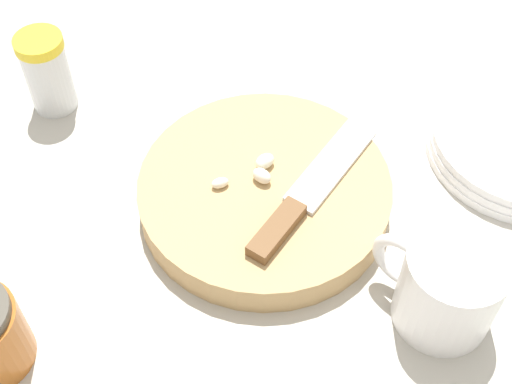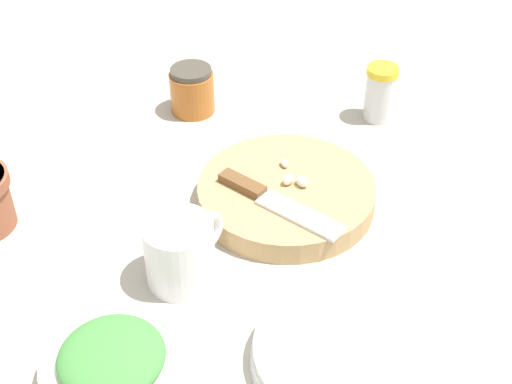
# 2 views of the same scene
# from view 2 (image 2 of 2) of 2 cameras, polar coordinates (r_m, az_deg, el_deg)

# --- Properties ---
(ground_plane) EXTENTS (5.00, 5.00, 0.00)m
(ground_plane) POSITION_cam_2_polar(r_m,az_deg,el_deg) (1.01, -2.35, -2.05)
(ground_plane) COLOR #B2ADA3
(cutting_board) EXTENTS (0.26, 0.26, 0.03)m
(cutting_board) POSITION_cam_2_polar(r_m,az_deg,el_deg) (1.03, 2.43, -0.18)
(cutting_board) COLOR tan
(cutting_board) RESTS_ON ground_plane
(chef_knife) EXTENTS (0.10, 0.20, 0.01)m
(chef_knife) POSITION_cam_2_polar(r_m,az_deg,el_deg) (0.98, 1.24, -0.61)
(chef_knife) COLOR brown
(chef_knife) RESTS_ON cutting_board
(garlic_cloves) EXTENTS (0.06, 0.06, 0.02)m
(garlic_cloves) POSITION_cam_2_polar(r_m,az_deg,el_deg) (1.02, 3.01, 1.19)
(garlic_cloves) COLOR white
(garlic_cloves) RESTS_ON cutting_board
(herb_bowl) EXTENTS (0.16, 0.16, 0.06)m
(herb_bowl) POSITION_cam_2_polar(r_m,az_deg,el_deg) (0.82, -11.36, -13.36)
(herb_bowl) COLOR white
(herb_bowl) RESTS_ON ground_plane
(spice_jar) EXTENTS (0.05, 0.05, 0.10)m
(spice_jar) POSITION_cam_2_polar(r_m,az_deg,el_deg) (1.22, 9.90, 7.82)
(spice_jar) COLOR silver
(spice_jar) RESTS_ON ground_plane
(coffee_mug) EXTENTS (0.12, 0.09, 0.09)m
(coffee_mug) POSITION_cam_2_polar(r_m,az_deg,el_deg) (0.90, -6.00, -4.77)
(coffee_mug) COLOR white
(coffee_mug) RESTS_ON ground_plane
(plate_stack) EXTENTS (0.20, 0.20, 0.03)m
(plate_stack) POSITION_cam_2_polar(r_m,az_deg,el_deg) (0.83, 6.75, -12.76)
(plate_stack) COLOR white
(plate_stack) RESTS_ON ground_plane
(honey_jar) EXTENTS (0.08, 0.08, 0.08)m
(honey_jar) POSITION_cam_2_polar(r_m,az_deg,el_deg) (1.23, -5.14, 8.11)
(honey_jar) COLOR #B26023
(honey_jar) RESTS_ON ground_plane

